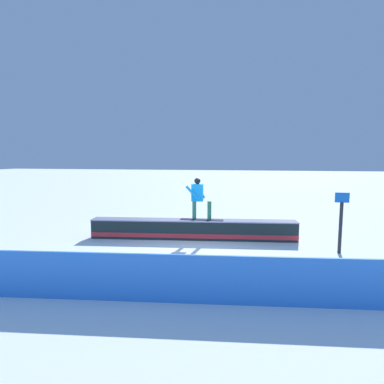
% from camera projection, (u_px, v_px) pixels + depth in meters
% --- Properties ---
extents(ground_plane, '(120.00, 120.00, 0.00)m').
position_uv_depth(ground_plane, '(193.00, 239.00, 10.78)').
color(ground_plane, white).
extents(grind_box, '(7.33, 1.42, 0.70)m').
position_uv_depth(grind_box, '(193.00, 230.00, 10.75)').
color(grind_box, '#1D2826').
rests_on(grind_box, ground_plane).
extents(snowboarder, '(1.54, 0.44, 1.50)m').
position_uv_depth(snowboarder, '(199.00, 197.00, 10.61)').
color(snowboarder, black).
rests_on(snowboarder, grind_box).
extents(safety_fence, '(12.12, 1.49, 1.00)m').
position_uv_depth(safety_fence, '(148.00, 278.00, 6.02)').
color(safety_fence, '#347FEE').
rests_on(safety_fence, ground_plane).
extents(trail_marker, '(0.40, 0.10, 1.87)m').
position_uv_depth(trail_marker, '(341.00, 221.00, 9.06)').
color(trail_marker, '#262628').
rests_on(trail_marker, ground_plane).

